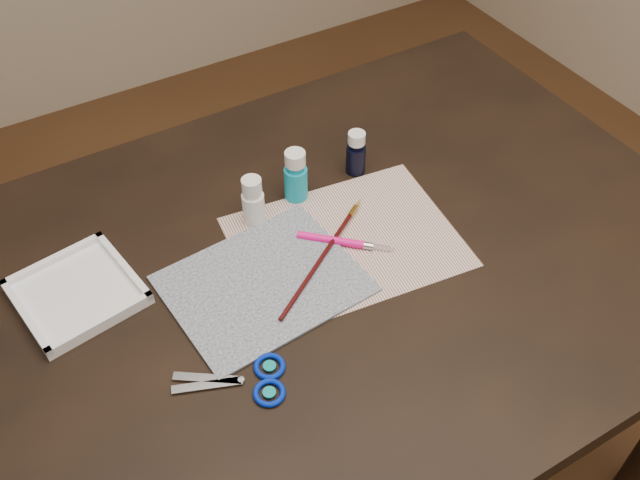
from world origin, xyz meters
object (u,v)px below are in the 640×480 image
paper (346,241)px  paint_bottle_navy (356,153)px  scissors (230,385)px  palette_tray (77,292)px  paint_bottle_cyan (296,175)px  paint_bottle_white (253,201)px  canvas (264,283)px

paper → paint_bottle_navy: paint_bottle_navy is taller
paint_bottle_navy → scissors: 0.49m
paint_bottle_navy → palette_tray: 0.53m
scissors → palette_tray: size_ratio=1.03×
paint_bottle_cyan → palette_tray: bearing=-176.1°
paint_bottle_navy → palette_tray: paint_bottle_navy is taller
paint_bottle_white → paint_bottle_cyan: 0.09m
palette_tray → canvas: bearing=-25.9°
scissors → palette_tray: palette_tray is taller
canvas → scissors: size_ratio=1.64×
canvas → palette_tray: palette_tray is taller
canvas → paint_bottle_white: 0.15m
palette_tray → paper: bearing=-14.9°
paint_bottle_white → paper: bearing=-48.3°
paint_bottle_white → paint_bottle_cyan: size_ratio=0.93×
canvas → paint_bottle_navy: bearing=30.4°
paint_bottle_cyan → palette_tray: (-0.40, -0.03, -0.04)m
paint_bottle_white → scissors: 0.33m
paper → palette_tray: bearing=165.1°
canvas → palette_tray: (-0.26, 0.12, 0.01)m
paint_bottle_white → palette_tray: (-0.31, -0.01, -0.04)m
paint_bottle_white → canvas: bearing=-111.3°
paint_bottle_navy → paint_bottle_white: bearing=-173.9°
paint_bottle_white → scissors: size_ratio=0.53×
canvas → paint_bottle_navy: (0.27, 0.16, 0.04)m
paint_bottle_navy → paper: bearing=-127.2°
scissors → palette_tray: 0.29m
paint_bottle_white → scissors: (-0.18, -0.27, -0.04)m
scissors → paint_bottle_white: bearing=-101.8°
paint_bottle_cyan → paint_bottle_navy: (0.13, 0.01, -0.01)m
canvas → paint_bottle_cyan: size_ratio=2.92×
canvas → palette_tray: bearing=154.1°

